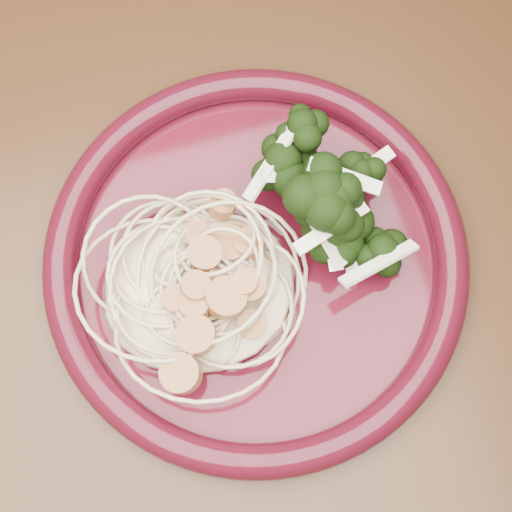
% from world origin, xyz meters
% --- Properties ---
extents(dining_table, '(1.20, 0.80, 0.75)m').
position_xyz_m(dining_table, '(0.00, 0.00, 0.65)').
color(dining_table, '#472814').
rests_on(dining_table, ground).
extents(dinner_plate, '(0.40, 0.40, 0.03)m').
position_xyz_m(dinner_plate, '(0.01, 0.08, 0.76)').
color(dinner_plate, '#480C18').
rests_on(dinner_plate, dining_table).
extents(spaghetti_pile, '(0.18, 0.16, 0.03)m').
position_xyz_m(spaghetti_pile, '(-0.04, 0.07, 0.77)').
color(spaghetti_pile, beige).
rests_on(spaghetti_pile, dinner_plate).
extents(scallop_cluster, '(0.17, 0.17, 0.05)m').
position_xyz_m(scallop_cluster, '(-0.04, 0.07, 0.81)').
color(scallop_cluster, '#C8844B').
rests_on(scallop_cluster, spaghetti_pile).
extents(broccoli_pile, '(0.14, 0.19, 0.06)m').
position_xyz_m(broccoli_pile, '(0.07, 0.09, 0.79)').
color(broccoli_pile, black).
rests_on(broccoli_pile, dinner_plate).
extents(onion_garnish, '(0.10, 0.12, 0.05)m').
position_xyz_m(onion_garnish, '(0.07, 0.09, 0.82)').
color(onion_garnish, white).
rests_on(onion_garnish, broccoli_pile).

